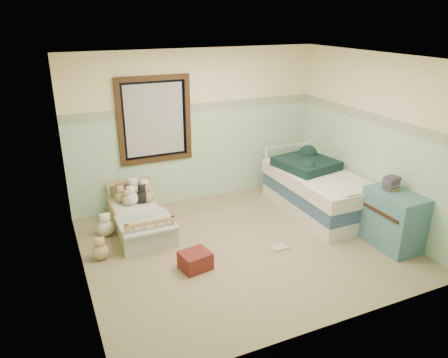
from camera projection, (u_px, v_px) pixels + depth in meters
name	position (u px, v px, depth m)	size (l,w,h in m)	color
floor	(244.00, 246.00, 5.88)	(4.20, 3.60, 0.02)	#948562
ceiling	(248.00, 58.00, 4.96)	(4.20, 3.60, 0.02)	silver
wall_back	(197.00, 127.00, 6.95)	(4.20, 0.04, 2.50)	beige
wall_front	(335.00, 218.00, 3.89)	(4.20, 0.04, 2.50)	beige
wall_left	(74.00, 185.00, 4.63)	(0.04, 3.60, 2.50)	beige
wall_right	(374.00, 141.00, 6.22)	(0.04, 3.60, 2.50)	beige
wainscot_mint	(198.00, 157.00, 7.12)	(4.20, 0.01, 1.50)	#9DC3A4
border_strip	(196.00, 108.00, 6.82)	(4.20, 0.01, 0.15)	#58815E
window_frame	(155.00, 120.00, 6.58)	(1.16, 0.06, 1.36)	black
window_blinds	(155.00, 120.00, 6.59)	(0.92, 0.01, 1.12)	beige
toddler_bed_frame	(140.00, 224.00, 6.28)	(0.69, 1.37, 0.18)	#B97D4B
toddler_mattress	(139.00, 215.00, 6.23)	(0.63, 1.31, 0.12)	silver
patchwork_quilt	(146.00, 223.00, 5.84)	(0.74, 0.69, 0.03)	#6F9DD0
plush_bed_brown	(121.00, 195.00, 6.54)	(0.19, 0.19, 0.19)	brown
plush_bed_white	(134.00, 191.00, 6.61)	(0.23, 0.23, 0.23)	white
plush_bed_tan	(128.00, 200.00, 6.38)	(0.17, 0.17, 0.17)	tan
plush_bed_dark	(143.00, 197.00, 6.46)	(0.20, 0.20, 0.20)	black
plush_floor_cream	(106.00, 228.00, 6.11)	(0.24, 0.24, 0.24)	white
plush_floor_tan	(101.00, 251.00, 5.52)	(0.21, 0.21, 0.21)	tan
twin_bed_frame	(317.00, 205.00, 6.85)	(0.94, 1.89, 0.22)	white
twin_boxspring	(318.00, 192.00, 6.77)	(0.94, 1.89, 0.22)	navy
twin_mattress	(319.00, 180.00, 6.69)	(0.98, 1.93, 0.22)	silver
teal_blanket	(306.00, 164.00, 6.86)	(0.80, 0.85, 0.14)	black
dresser	(393.00, 219.00, 5.75)	(0.49, 0.78, 0.78)	#32636A
book_stack	(391.00, 183.00, 5.69)	(0.18, 0.14, 0.18)	#533536
red_pillow	(195.00, 260.00, 5.31)	(0.36, 0.31, 0.22)	maroon
floor_book	(279.00, 247.00, 5.81)	(0.24, 0.18, 0.02)	#EDA049
extra_plush_0	(133.00, 197.00, 6.48)	(0.17, 0.17, 0.17)	white
extra_plush_1	(148.00, 196.00, 6.48)	(0.19, 0.19, 0.19)	tan
extra_plush_2	(121.00, 196.00, 6.49)	(0.18, 0.18, 0.18)	tan
extra_plush_3	(145.00, 191.00, 6.65)	(0.20, 0.20, 0.20)	white
extra_plush_4	(132.00, 198.00, 6.39)	(0.21, 0.21, 0.21)	white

